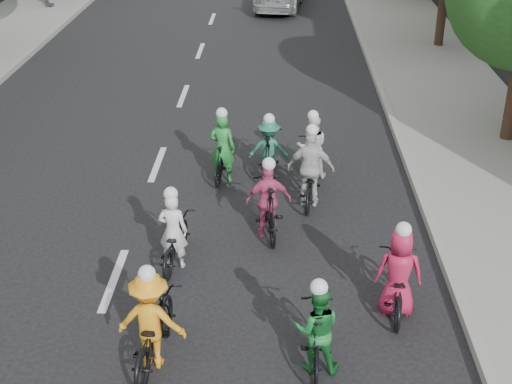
# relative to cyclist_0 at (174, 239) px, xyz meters

# --- Properties ---
(ground) EXTENTS (120.00, 120.00, 0.00)m
(ground) POSITION_rel_cyclist_0_xyz_m (-1.04, -0.59, -0.53)
(ground) COLOR black
(ground) RESTS_ON ground
(sidewalk_right) EXTENTS (4.00, 80.00, 0.15)m
(sidewalk_right) POSITION_rel_cyclist_0_xyz_m (6.96, 9.41, -0.46)
(sidewalk_right) COLOR gray
(sidewalk_right) RESTS_ON ground
(curb_right) EXTENTS (0.18, 80.00, 0.18)m
(curb_right) POSITION_rel_cyclist_0_xyz_m (5.01, 9.41, -0.44)
(curb_right) COLOR #999993
(curb_right) RESTS_ON ground
(cyclist_0) EXTENTS (0.78, 1.77, 1.62)m
(cyclist_0) POSITION_rel_cyclist_0_xyz_m (0.00, 0.00, 0.00)
(cyclist_0) COLOR black
(cyclist_0) RESTS_ON ground
(cyclist_1) EXTENTS (0.71, 1.71, 1.58)m
(cyclist_1) POSITION_rel_cyclist_0_xyz_m (2.49, -2.77, 0.07)
(cyclist_1) COLOR black
(cyclist_1) RESTS_ON ground
(cyclist_2) EXTENTS (1.09, 2.03, 1.74)m
(cyclist_2) POSITION_rel_cyclist_0_xyz_m (0.05, -2.75, 0.11)
(cyclist_2) COLOR black
(cyclist_2) RESTS_ON ground
(cyclist_3) EXTENTS (0.95, 1.94, 1.69)m
(cyclist_3) POSITION_rel_cyclist_0_xyz_m (1.71, 1.17, 0.11)
(cyclist_3) COLOR black
(cyclist_3) RESTS_ON ground
(cyclist_4) EXTENTS (0.82, 1.83, 1.72)m
(cyclist_4) POSITION_rel_cyclist_0_xyz_m (3.89, -1.33, 0.06)
(cyclist_4) COLOR black
(cyclist_4) RESTS_ON ground
(cyclist_5) EXTENTS (0.68, 1.56, 1.78)m
(cyclist_5) POSITION_rel_cyclist_0_xyz_m (0.63, 3.62, 0.08)
(cyclist_5) COLOR black
(cyclist_5) RESTS_ON ground
(cyclist_6) EXTENTS (0.75, 1.59, 1.63)m
(cyclist_6) POSITION_rel_cyclist_0_xyz_m (2.66, 3.92, 0.04)
(cyclist_6) COLOR black
(cyclist_6) RESTS_ON ground
(cyclist_7) EXTENTS (0.96, 1.88, 1.58)m
(cyclist_7) POSITION_rel_cyclist_0_xyz_m (1.67, 3.82, 0.10)
(cyclist_7) COLOR black
(cyclist_7) RESTS_ON ground
(cyclist_8) EXTENTS (1.04, 1.77, 1.86)m
(cyclist_8) POSITION_rel_cyclist_0_xyz_m (2.58, 2.50, 0.11)
(cyclist_8) COLOR black
(cyclist_8) RESTS_ON ground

